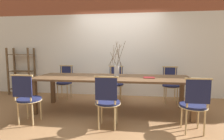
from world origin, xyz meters
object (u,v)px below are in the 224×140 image
object	(u,v)px
dining_table	(112,80)
vase_centerpiece	(117,70)
shelving_rack	(22,71)
chair_near_center	(194,103)
chair_far_center	(171,83)
book_stack	(149,78)

from	to	relation	value
dining_table	vase_centerpiece	world-z (taller)	vase_centerpiece
shelving_rack	chair_near_center	bearing A→B (deg)	-24.97
vase_centerpiece	chair_near_center	bearing A→B (deg)	-35.79
chair_far_center	vase_centerpiece	size ratio (longest dim) A/B	1.19
dining_table	chair_near_center	distance (m)	1.69
chair_far_center	vase_centerpiece	bearing A→B (deg)	30.57
vase_centerpiece	shelving_rack	distance (m)	3.23
chair_near_center	shelving_rack	world-z (taller)	shelving_rack
chair_far_center	shelving_rack	distance (m)	4.37
chair_far_center	chair_near_center	bearing A→B (deg)	90.92
chair_far_center	book_stack	xyz separation A→B (m)	(-0.63, -0.93, 0.27)
dining_table	chair_far_center	bearing A→B (deg)	31.78
dining_table	book_stack	xyz separation A→B (m)	(0.78, -0.05, 0.08)
chair_far_center	book_stack	world-z (taller)	chair_far_center
chair_near_center	shelving_rack	size ratio (longest dim) A/B	0.65
book_stack	chair_near_center	bearing A→B (deg)	-51.40
chair_near_center	vase_centerpiece	distance (m)	1.71
vase_centerpiece	chair_far_center	bearing A→B (deg)	30.57
dining_table	chair_near_center	world-z (taller)	chair_near_center
chair_far_center	shelving_rack	xyz separation A→B (m)	(-4.36, 0.29, 0.20)
chair_far_center	shelving_rack	size ratio (longest dim) A/B	0.65
dining_table	chair_far_center	distance (m)	1.67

